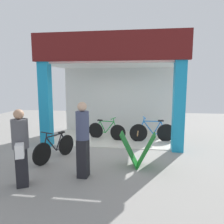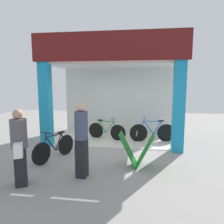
{
  "view_description": "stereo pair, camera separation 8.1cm",
  "coord_description": "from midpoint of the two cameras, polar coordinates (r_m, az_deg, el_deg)",
  "views": [
    {
      "loc": [
        1.01,
        -6.85,
        2.23
      ],
      "look_at": [
        0.0,
        0.63,
        1.15
      ],
      "focal_mm": 33.84,
      "sensor_mm": 36.0,
      "label": 1
    },
    {
      "loc": [
        1.09,
        -6.84,
        2.23
      ],
      "look_at": [
        0.0,
        0.63,
        1.15
      ],
      "focal_mm": 33.84,
      "sensor_mm": 36.0,
      "label": 2
    }
  ],
  "objects": [
    {
      "name": "bicycle_parked_0",
      "position": [
        6.38,
        -15.47,
        -9.34
      ],
      "size": [
        0.63,
        1.47,
        0.87
      ],
      "color": "black",
      "rests_on": "ground"
    },
    {
      "name": "pedestrian_1",
      "position": [
        4.92,
        -23.9,
        -8.68
      ],
      "size": [
        0.52,
        0.67,
        1.67
      ],
      "color": "black",
      "rests_on": "ground"
    },
    {
      "name": "bicycle_inside_0",
      "position": [
        8.26,
        -1.79,
        -5.06
      ],
      "size": [
        1.52,
        0.52,
        0.86
      ],
      "color": "black",
      "rests_on": "ground"
    },
    {
      "name": "pedestrian_0",
      "position": [
        4.99,
        -8.34,
        -7.26
      ],
      "size": [
        0.32,
        0.54,
        1.78
      ],
      "color": "black",
      "rests_on": "ground"
    },
    {
      "name": "bicycle_inside_1",
      "position": [
        8.07,
        10.57,
        -5.29
      ],
      "size": [
        1.69,
        0.47,
        0.94
      ],
      "color": "black",
      "rests_on": "ground"
    },
    {
      "name": "ground_plane",
      "position": [
        7.27,
        -1.0,
        -9.71
      ],
      "size": [
        17.58,
        17.58,
        0.0
      ],
      "primitive_type": "plane",
      "color": "gray",
      "rests_on": "ground"
    },
    {
      "name": "sandwich_board_sign",
      "position": [
        5.69,
        6.48,
        -10.1
      ],
      "size": [
        0.92,
        0.52,
        0.92
      ],
      "color": "#197226",
      "rests_on": "ground"
    },
    {
      "name": "shop_facade",
      "position": [
        8.16,
        0.3,
        6.51
      ],
      "size": [
        4.99,
        2.84,
        3.78
      ],
      "color": "beige",
      "rests_on": "ground"
    }
  ]
}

